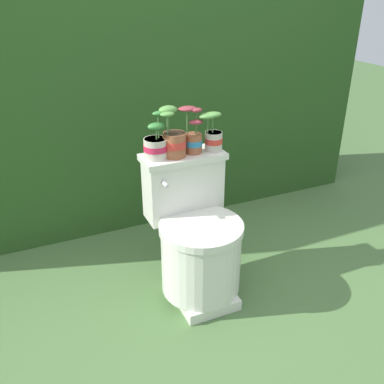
# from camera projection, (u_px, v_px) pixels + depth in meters

# --- Properties ---
(ground_plane) EXTENTS (12.00, 12.00, 0.00)m
(ground_plane) POSITION_uv_depth(u_px,v_px,m) (202.00, 290.00, 2.27)
(ground_plane) COLOR #4C703D
(hedge_backdrop) EXTENTS (3.11, 0.61, 1.63)m
(hedge_backdrop) POSITION_uv_depth(u_px,v_px,m) (133.00, 93.00, 2.79)
(hedge_backdrop) COLOR #284C1E
(hedge_backdrop) RESTS_ON ground
(toilet) EXTENTS (0.41, 0.52, 0.71)m
(toilet) POSITION_uv_depth(u_px,v_px,m) (196.00, 240.00, 2.14)
(toilet) COLOR silver
(toilet) RESTS_ON ground
(potted_plant_left) EXTENTS (0.12, 0.12, 0.23)m
(potted_plant_left) POSITION_uv_depth(u_px,v_px,m) (156.00, 145.00, 2.02)
(potted_plant_left) COLOR beige
(potted_plant_left) RESTS_ON toilet
(potted_plant_midleft) EXTENTS (0.13, 0.11, 0.24)m
(potted_plant_midleft) POSITION_uv_depth(u_px,v_px,m) (174.00, 140.00, 2.03)
(potted_plant_midleft) COLOR #9E5638
(potted_plant_midleft) RESTS_ON toilet
(potted_plant_middle) EXTENTS (0.11, 0.10, 0.23)m
(potted_plant_middle) POSITION_uv_depth(u_px,v_px,m) (193.00, 136.00, 2.08)
(potted_plant_middle) COLOR #9E5638
(potted_plant_middle) RESTS_ON toilet
(potted_plant_midright) EXTENTS (0.13, 0.09, 0.20)m
(potted_plant_midright) POSITION_uv_depth(u_px,v_px,m) (213.00, 135.00, 2.10)
(potted_plant_midright) COLOR beige
(potted_plant_midright) RESTS_ON toilet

